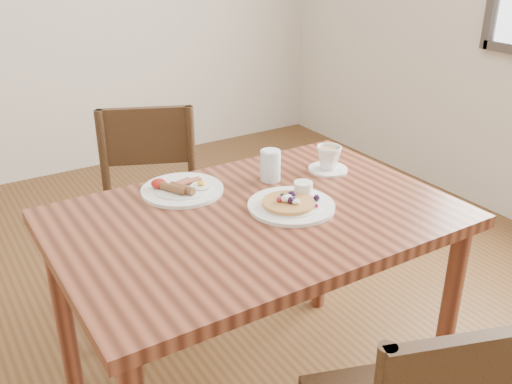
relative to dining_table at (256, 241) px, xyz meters
The scene contains 6 objects.
dining_table is the anchor object (origin of this frame).
chair_far 0.71m from the dining_table, 96.14° to the left, with size 0.55×0.55×0.88m.
pancake_plate 0.16m from the dining_table, 11.54° to the right, with size 0.27×0.27×0.06m.
breakfast_plate 0.31m from the dining_table, 115.97° to the left, with size 0.27×0.27×0.04m.
teacup_saucer 0.45m from the dining_table, 20.66° to the left, with size 0.14×0.14×0.09m.
water_glass 0.30m from the dining_table, 46.92° to the left, with size 0.07×0.07×0.11m, color silver.
Camera 1 is at (-0.82, -1.31, 1.53)m, focal length 40.00 mm.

